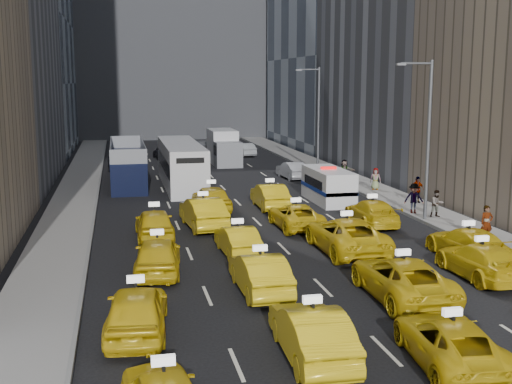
{
  "coord_description": "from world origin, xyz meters",
  "views": [
    {
      "loc": [
        -7.54,
        -20.68,
        7.89
      ],
      "look_at": [
        -0.41,
        12.36,
        2.0
      ],
      "focal_mm": 45.0,
      "sensor_mm": 36.0,
      "label": 1
    }
  ],
  "objects_px": {
    "taxi_1": "(312,332)",
    "city_bus": "(181,165)",
    "pedestrian_0": "(487,223)",
    "taxi_2": "(451,342)",
    "double_decker": "(128,164)",
    "box_truck": "(224,147)",
    "nypd_van": "(328,186)"
  },
  "relations": [
    {
      "from": "taxi_1",
      "to": "city_bus",
      "type": "distance_m",
      "value": 31.47
    },
    {
      "from": "pedestrian_0",
      "to": "taxi_2",
      "type": "bearing_deg",
      "value": -123.02
    },
    {
      "from": "city_bus",
      "to": "pedestrian_0",
      "type": "distance_m",
      "value": 24.33
    },
    {
      "from": "double_decker",
      "to": "box_truck",
      "type": "relative_size",
      "value": 1.56
    },
    {
      "from": "taxi_1",
      "to": "double_decker",
      "type": "height_order",
      "value": "double_decker"
    },
    {
      "from": "taxi_2",
      "to": "box_truck",
      "type": "bearing_deg",
      "value": -84.69
    },
    {
      "from": "taxi_2",
      "to": "pedestrian_0",
      "type": "xyz_separation_m",
      "value": [
        8.54,
        12.04,
        0.36
      ]
    },
    {
      "from": "city_bus",
      "to": "pedestrian_0",
      "type": "relative_size",
      "value": 7.37
    },
    {
      "from": "double_decker",
      "to": "city_bus",
      "type": "xyz_separation_m",
      "value": [
        3.94,
        -1.54,
        0.03
      ]
    },
    {
      "from": "taxi_1",
      "to": "nypd_van",
      "type": "height_order",
      "value": "nypd_van"
    },
    {
      "from": "double_decker",
      "to": "pedestrian_0",
      "type": "relative_size",
      "value": 6.43
    },
    {
      "from": "pedestrian_0",
      "to": "city_bus",
      "type": "bearing_deg",
      "value": 124.27
    },
    {
      "from": "double_decker",
      "to": "city_bus",
      "type": "bearing_deg",
      "value": -25.62
    },
    {
      "from": "double_decker",
      "to": "nypd_van",
      "type": "bearing_deg",
      "value": -42.66
    },
    {
      "from": "double_decker",
      "to": "box_truck",
      "type": "xyz_separation_m",
      "value": [
        9.23,
        10.76,
        -0.02
      ]
    },
    {
      "from": "double_decker",
      "to": "pedestrian_0",
      "type": "height_order",
      "value": "double_decker"
    },
    {
      "from": "nypd_van",
      "to": "double_decker",
      "type": "relative_size",
      "value": 0.5
    },
    {
      "from": "taxi_1",
      "to": "box_truck",
      "type": "distance_m",
      "value": 44.01
    },
    {
      "from": "box_truck",
      "to": "taxi_2",
      "type": "bearing_deg",
      "value": -85.05
    },
    {
      "from": "city_bus",
      "to": "box_truck",
      "type": "relative_size",
      "value": 1.79
    },
    {
      "from": "taxi_1",
      "to": "double_decker",
      "type": "bearing_deg",
      "value": -80.42
    },
    {
      "from": "double_decker",
      "to": "pedestrian_0",
      "type": "distance_m",
      "value": 27.84
    },
    {
      "from": "taxi_2",
      "to": "double_decker",
      "type": "distance_m",
      "value": 35.22
    },
    {
      "from": "nypd_van",
      "to": "box_truck",
      "type": "xyz_separation_m",
      "value": [
        -3.5,
        20.87,
        0.52
      ]
    },
    {
      "from": "double_decker",
      "to": "taxi_1",
      "type": "bearing_deg",
      "value": -86.32
    },
    {
      "from": "taxi_2",
      "to": "box_truck",
      "type": "xyz_separation_m",
      "value": [
        0.96,
        44.98,
        0.91
      ]
    },
    {
      "from": "nypd_van",
      "to": "box_truck",
      "type": "distance_m",
      "value": 21.17
    },
    {
      "from": "taxi_2",
      "to": "box_truck",
      "type": "height_order",
      "value": "box_truck"
    },
    {
      "from": "nypd_van",
      "to": "box_truck",
      "type": "relative_size",
      "value": 0.78
    },
    {
      "from": "taxi_2",
      "to": "nypd_van",
      "type": "height_order",
      "value": "nypd_van"
    },
    {
      "from": "city_bus",
      "to": "box_truck",
      "type": "distance_m",
      "value": 13.4
    },
    {
      "from": "pedestrian_0",
      "to": "box_truck",
      "type": "bearing_deg",
      "value": 105.28
    }
  ]
}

